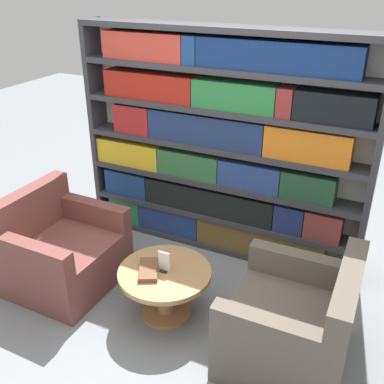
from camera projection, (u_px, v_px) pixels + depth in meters
ground_plane at (157, 320)px, 3.55m from camera, size 14.00×14.00×0.00m
bookshelf at (219, 148)px, 4.09m from camera, size 2.70×0.30×2.09m
armchair_left at (61, 253)px, 3.88m from camera, size 0.83×0.89×0.83m
armchair_right at (293, 326)px, 3.09m from camera, size 0.83×0.89×0.83m
coffee_table at (165, 283)px, 3.49m from camera, size 0.72×0.72×0.42m
table_sign at (164, 263)px, 3.41m from camera, size 0.09×0.06×0.17m
stray_book at (149, 270)px, 3.42m from camera, size 0.26×0.31×0.04m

